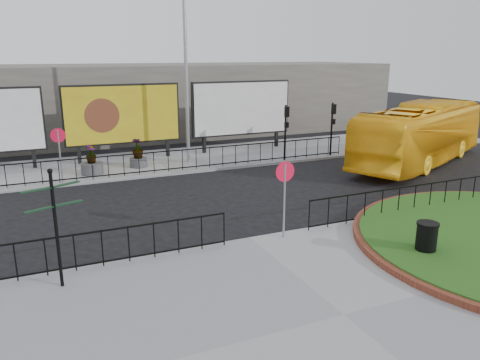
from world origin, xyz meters
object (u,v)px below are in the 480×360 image
billboard_mid (123,115)px  planter_b (138,155)px  litter_bin (426,240)px  planter_a (92,165)px  lamp_post (186,73)px  bus (421,134)px  fingerpost_sign (55,217)px

billboard_mid → planter_b: (0.30, -1.97, -1.87)m
litter_bin → planter_a: planter_a is taller
lamp_post → bus: (11.40, -4.90, -3.21)m
fingerpost_sign → planter_a: size_ratio=2.12×
fingerpost_sign → planter_a: bearing=62.6°
billboard_mid → bus: billboard_mid is taller
bus → billboard_mid: bearing=39.7°
fingerpost_sign → bus: size_ratio=0.26×
billboard_mid → bus: size_ratio=0.54×
billboard_mid → fingerpost_sign: billboard_mid is taller
lamp_post → litter_bin: bearing=-80.1°
planter_b → planter_a: bearing=-166.5°
bus → planter_b: size_ratio=7.67×
fingerpost_sign → planter_b: 12.87m
billboard_mid → planter_b: 2.73m
bus → litter_bin: bearing=111.9°
bus → planter_b: (-14.11, 4.90, -0.89)m
planter_a → planter_b: planter_b is taller
lamp_post → fingerpost_sign: (-7.20, -12.00, -2.87)m
litter_bin → lamp_post: bearing=99.9°
lamp_post → planter_a: size_ratio=6.43×
fingerpost_sign → litter_bin: size_ratio=2.94×
billboard_mid → lamp_post: lamp_post is taller
litter_bin → planter_b: size_ratio=0.69×
litter_bin → bus: bearing=46.7°
lamp_post → litter_bin: 15.17m
fingerpost_sign → lamp_post: bearing=42.2°
lamp_post → planter_b: 4.91m
litter_bin → fingerpost_sign: bearing=166.3°
litter_bin → planter_b: bearing=109.9°
lamp_post → litter_bin: size_ratio=8.90×
billboard_mid → planter_b: billboard_mid is taller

